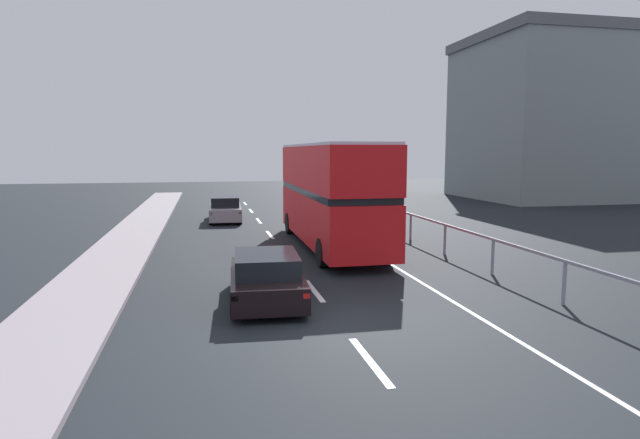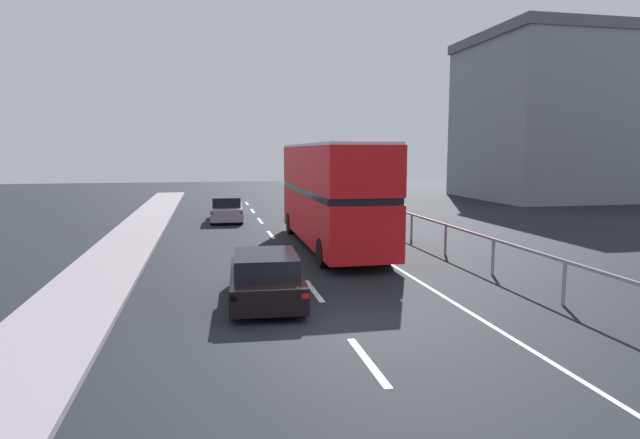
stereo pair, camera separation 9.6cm
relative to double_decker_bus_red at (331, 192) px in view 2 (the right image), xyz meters
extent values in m
cube|color=black|center=(-2.06, -9.70, -2.32)|extent=(74.05, 120.00, 0.10)
cube|color=gray|center=(-8.34, -9.70, -2.20)|extent=(2.44, 80.00, 0.14)
cube|color=silver|center=(-2.06, -11.95, -2.27)|extent=(0.16, 2.45, 0.01)
cube|color=silver|center=(-2.06, -6.69, -2.27)|extent=(0.16, 2.45, 0.01)
cube|color=silver|center=(-2.06, -1.43, -2.27)|extent=(0.16, 2.45, 0.01)
cube|color=silver|center=(-2.06, 3.83, -2.27)|extent=(0.16, 2.45, 0.01)
cube|color=silver|center=(-2.06, 9.09, -2.27)|extent=(0.16, 2.45, 0.01)
cube|color=silver|center=(-2.06, 14.35, -2.27)|extent=(0.16, 2.45, 0.01)
cube|color=silver|center=(-2.06, 19.61, -2.27)|extent=(0.16, 2.45, 0.01)
cube|color=silver|center=(1.30, -0.70, -2.27)|extent=(0.12, 46.00, 0.01)
cube|color=gray|center=(3.95, -0.70, -1.12)|extent=(0.08, 42.00, 0.08)
cylinder|color=gray|center=(3.95, -9.45, -1.70)|extent=(0.10, 0.10, 1.15)
cylinder|color=gray|center=(3.95, -5.95, -1.70)|extent=(0.10, 0.10, 1.15)
cylinder|color=gray|center=(3.95, -2.45, -1.70)|extent=(0.10, 0.10, 1.15)
cylinder|color=gray|center=(3.95, 1.05, -1.70)|extent=(0.10, 0.10, 1.15)
cylinder|color=gray|center=(3.95, 4.55, -1.70)|extent=(0.10, 0.10, 1.15)
cylinder|color=gray|center=(3.95, 8.05, -1.70)|extent=(0.10, 0.10, 1.15)
cylinder|color=gray|center=(3.95, 11.55, -1.70)|extent=(0.10, 0.10, 1.15)
cylinder|color=gray|center=(3.95, 15.05, -1.70)|extent=(0.10, 0.10, 1.15)
cylinder|color=gray|center=(3.95, 18.55, -1.70)|extent=(0.10, 0.10, 1.15)
cube|color=gray|center=(27.68, 19.02, 4.05)|extent=(21.45, 12.39, 12.64)
cube|color=#4F5357|center=(27.68, 19.02, 10.77)|extent=(21.87, 12.64, 0.80)
cube|color=red|center=(0.00, -0.01, -0.98)|extent=(2.58, 10.71, 1.89)
cube|color=black|center=(0.00, -0.01, 0.08)|extent=(2.60, 10.29, 0.24)
cube|color=red|center=(0.00, -0.01, 1.04)|extent=(2.58, 10.71, 1.67)
cube|color=silver|center=(0.00, -0.01, 1.92)|extent=(2.53, 10.50, 0.10)
cube|color=black|center=(0.05, 5.32, -0.89)|extent=(2.24, 0.06, 1.32)
cube|color=yellow|center=(0.05, 5.32, 1.45)|extent=(1.49, 0.05, 0.28)
cylinder|color=black|center=(-1.11, 3.95, -1.77)|extent=(0.29, 1.00, 1.00)
cylinder|color=black|center=(1.18, 3.93, -1.77)|extent=(0.29, 1.00, 1.00)
cylinder|color=black|center=(-1.18, -3.74, -1.77)|extent=(0.29, 1.00, 1.00)
cylinder|color=black|center=(1.11, -3.76, -1.77)|extent=(0.29, 1.00, 1.00)
cube|color=black|center=(-3.51, -7.47, -1.78)|extent=(2.05, 4.17, 0.63)
cube|color=black|center=(-3.53, -7.68, -1.21)|extent=(1.73, 2.33, 0.51)
cube|color=red|center=(-4.44, -9.43, -1.62)|extent=(0.16, 0.07, 0.12)
cube|color=red|center=(-2.82, -9.52, -1.62)|extent=(0.16, 0.07, 0.12)
cylinder|color=black|center=(-4.27, -6.09, -1.95)|extent=(0.24, 0.65, 0.64)
cylinder|color=black|center=(-2.61, -6.19, -1.95)|extent=(0.24, 0.65, 0.64)
cylinder|color=black|center=(-4.42, -8.76, -1.95)|extent=(0.24, 0.65, 0.64)
cylinder|color=black|center=(-2.76, -8.85, -1.95)|extent=(0.24, 0.65, 0.64)
cube|color=gray|center=(-3.92, 9.55, -1.75)|extent=(1.90, 4.66, 0.68)
cube|color=black|center=(-3.93, 9.32, -1.13)|extent=(1.61, 2.58, 0.55)
cube|color=red|center=(-4.77, 7.31, -1.58)|extent=(0.16, 0.07, 0.12)
cube|color=red|center=(-3.24, 7.25, -1.58)|extent=(0.16, 0.07, 0.12)
cylinder|color=black|center=(-4.64, 11.17, -1.95)|extent=(0.22, 0.65, 0.64)
cylinder|color=black|center=(-3.07, 11.11, -1.95)|extent=(0.22, 0.65, 0.64)
cylinder|color=black|center=(-4.76, 7.98, -1.95)|extent=(0.22, 0.65, 0.64)
cylinder|color=black|center=(-3.20, 7.92, -1.95)|extent=(0.22, 0.65, 0.64)
camera|label=1|loc=(-5.03, -21.20, 1.66)|focal=29.94mm
camera|label=2|loc=(-4.93, -21.22, 1.66)|focal=29.94mm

